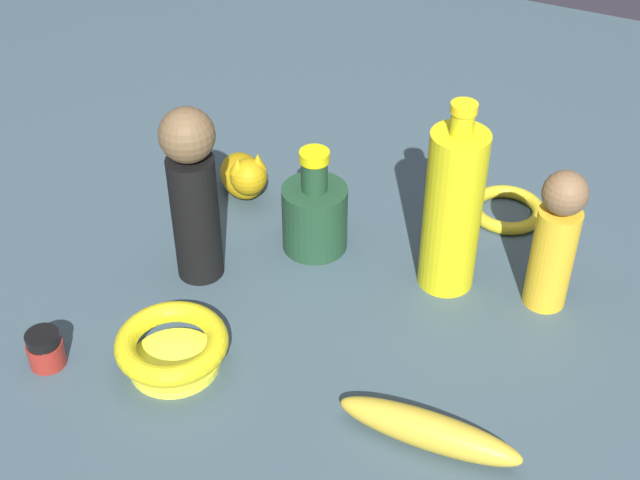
# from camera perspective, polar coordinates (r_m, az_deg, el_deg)

# --- Properties ---
(ground) EXTENTS (2.00, 2.00, 0.00)m
(ground) POSITION_cam_1_polar(r_m,az_deg,el_deg) (1.13, 0.00, -3.25)
(ground) COLOR #384C56
(person_figure_adult) EXTENTS (0.08, 0.08, 0.24)m
(person_figure_adult) POSITION_cam_1_polar(r_m,az_deg,el_deg) (1.09, -8.12, 3.07)
(person_figure_adult) COLOR black
(person_figure_adult) RESTS_ON ground
(bangle) EXTENTS (0.11, 0.11, 0.02)m
(bangle) POSITION_cam_1_polar(r_m,az_deg,el_deg) (1.28, 11.84, 1.93)
(bangle) COLOR gold
(bangle) RESTS_ON ground
(cat_figurine) EXTENTS (0.11, 0.11, 0.09)m
(cat_figurine) POSITION_cam_1_polar(r_m,az_deg,el_deg) (1.28, -4.88, 4.17)
(cat_figurine) COLOR #B48C0E
(cat_figurine) RESTS_ON ground
(nail_polish_jar) EXTENTS (0.04, 0.04, 0.05)m
(nail_polish_jar) POSITION_cam_1_polar(r_m,az_deg,el_deg) (1.07, -17.15, -6.66)
(nail_polish_jar) COLOR maroon
(nail_polish_jar) RESTS_ON ground
(bottle_tall) EXTENTS (0.07, 0.07, 0.26)m
(bottle_tall) POSITION_cam_1_polar(r_m,az_deg,el_deg) (1.09, 8.47, 1.95)
(bottle_tall) COLOR #CFC815
(bottle_tall) RESTS_ON ground
(banana) EXTENTS (0.20, 0.05, 0.04)m
(banana) POSITION_cam_1_polar(r_m,az_deg,el_deg) (0.95, 6.97, -12.00)
(banana) COLOR gold
(banana) RESTS_ON ground
(bottle_short) EXTENTS (0.09, 0.09, 0.15)m
(bottle_short) POSITION_cam_1_polar(r_m,az_deg,el_deg) (1.17, -0.34, 1.70)
(bottle_short) COLOR #1D4228
(bottle_short) RESTS_ON ground
(person_figure_child) EXTENTS (0.06, 0.06, 0.19)m
(person_figure_child) POSITION_cam_1_polar(r_m,az_deg,el_deg) (1.09, 14.81, -0.00)
(person_figure_child) COLOR gold
(person_figure_child) RESTS_ON ground
(bowl) EXTENTS (0.13, 0.13, 0.05)m
(bowl) POSITION_cam_1_polar(r_m,az_deg,el_deg) (1.03, -9.42, -6.76)
(bowl) COLOR #F8F63D
(bowl) RESTS_ON ground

